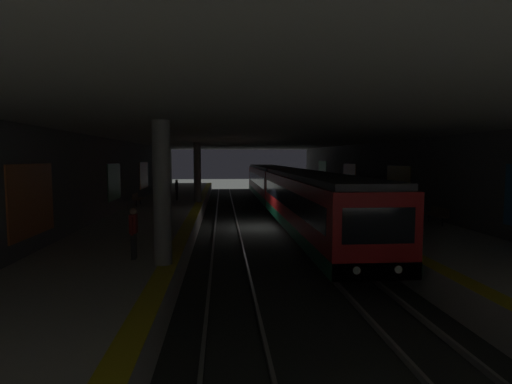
{
  "coord_description": "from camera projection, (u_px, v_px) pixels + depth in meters",
  "views": [
    {
      "loc": [
        -25.5,
        2.46,
        4.43
      ],
      "look_at": [
        10.92,
        -0.59,
        1.36
      ],
      "focal_mm": 28.47,
      "sensor_mm": 36.0,
      "label": 1
    }
  ],
  "objects": [
    {
      "name": "ground_plane",
      "position": [
        261.0,
        228.0,
        25.9
      ],
      "size": [
        120.0,
        120.0,
        0.0
      ],
      "primitive_type": "plane",
      "color": "#2D302D"
    },
    {
      "name": "track_left",
      "position": [
        295.0,
        226.0,
        26.07
      ],
      "size": [
        60.0,
        1.53,
        0.16
      ],
      "color": "gray",
      "rests_on": "ground"
    },
    {
      "name": "track_right",
      "position": [
        227.0,
        227.0,
        25.71
      ],
      "size": [
        60.0,
        1.53,
        0.16
      ],
      "color": "gray",
      "rests_on": "ground"
    },
    {
      "name": "platform_left",
      "position": [
        361.0,
        218.0,
        26.4
      ],
      "size": [
        60.0,
        5.3,
        1.06
      ],
      "color": "beige",
      "rests_on": "ground"
    },
    {
      "name": "platform_right",
      "position": [
        157.0,
        221.0,
        25.31
      ],
      "size": [
        60.0,
        5.3,
        1.06
      ],
      "color": "beige",
      "rests_on": "ground"
    },
    {
      "name": "wall_left",
      "position": [
        405.0,
        183.0,
        26.5
      ],
      "size": [
        60.0,
        0.56,
        5.6
      ],
      "color": "slate",
      "rests_on": "ground"
    },
    {
      "name": "wall_right",
      "position": [
        108.0,
        185.0,
        24.92
      ],
      "size": [
        60.0,
        0.56,
        5.6
      ],
      "color": "slate",
      "rests_on": "ground"
    },
    {
      "name": "ceiling_slab",
      "position": [
        261.0,
        136.0,
        25.41
      ],
      "size": [
        60.0,
        19.4,
        0.4
      ],
      "color": "#ADAAA3",
      "rests_on": "wall_left"
    },
    {
      "name": "pillar_near",
      "position": [
        162.0,
        193.0,
        12.77
      ],
      "size": [
        0.56,
        0.56,
        4.55
      ],
      "color": "gray",
      "rests_on": "platform_right"
    },
    {
      "name": "pillar_far",
      "position": [
        197.0,
        172.0,
        31.11
      ],
      "size": [
        0.56,
        0.56,
        4.55
      ],
      "color": "gray",
      "rests_on": "platform_right"
    },
    {
      "name": "metro_train",
      "position": [
        284.0,
        190.0,
        30.71
      ],
      "size": [
        37.4,
        2.83,
        3.49
      ],
      "color": "red",
      "rests_on": "track_left"
    },
    {
      "name": "bench_left_mid",
      "position": [
        437.0,
        214.0,
        20.8
      ],
      "size": [
        1.7,
        0.47,
        0.86
      ],
      "color": "#262628",
      "rests_on": "platform_left"
    },
    {
      "name": "bench_left_far",
      "position": [
        331.0,
        186.0,
        40.91
      ],
      "size": [
        1.7,
        0.47,
        0.86
      ],
      "color": "#262628",
      "rests_on": "platform_left"
    },
    {
      "name": "bench_right_near",
      "position": [
        137.0,
        198.0,
        28.97
      ],
      "size": [
        1.7,
        0.47,
        0.86
      ],
      "color": "#262628",
      "rests_on": "platform_right"
    },
    {
      "name": "bench_right_mid",
      "position": [
        157.0,
        188.0,
        38.03
      ],
      "size": [
        1.7,
        0.47,
        0.86
      ],
      "color": "#262628",
      "rests_on": "platform_right"
    },
    {
      "name": "person_waiting_near",
      "position": [
        369.0,
        192.0,
        30.36
      ],
      "size": [
        0.6,
        0.22,
        1.57
      ],
      "color": "#3B3B3B",
      "rests_on": "platform_left"
    },
    {
      "name": "person_walking_mid",
      "position": [
        326.0,
        184.0,
        40.31
      ],
      "size": [
        0.6,
        0.22,
        1.52
      ],
      "color": "#363636",
      "rests_on": "platform_left"
    },
    {
      "name": "person_standing_far",
      "position": [
        177.0,
        189.0,
        32.51
      ],
      "size": [
        0.6,
        0.23,
        1.66
      ],
      "color": "#3B3B3B",
      "rests_on": "platform_right"
    },
    {
      "name": "person_boarding",
      "position": [
        134.0,
        231.0,
        13.55
      ],
      "size": [
        0.6,
        0.24,
        1.74
      ],
      "color": "#3B3B3B",
      "rests_on": "platform_right"
    },
    {
      "name": "trash_bin",
      "position": [
        414.0,
        213.0,
        21.72
      ],
      "size": [
        0.44,
        0.44,
        0.85
      ],
      "color": "#595B5E",
      "rests_on": "platform_left"
    }
  ]
}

